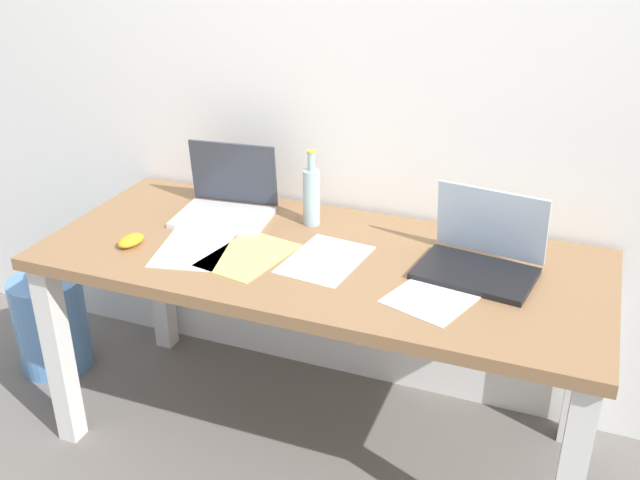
{
  "coord_description": "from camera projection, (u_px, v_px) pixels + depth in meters",
  "views": [
    {
      "loc": [
        0.73,
        -1.88,
        1.76
      ],
      "look_at": [
        0.0,
        0.0,
        0.78
      ],
      "focal_mm": 40.77,
      "sensor_mm": 36.0,
      "label": 1
    }
  ],
  "objects": [
    {
      "name": "laptop_right",
      "position": [
        481.0,
        255.0,
        2.15
      ],
      "size": [
        0.37,
        0.29,
        0.24
      ],
      "color": "black",
      "rests_on": "desk"
    },
    {
      "name": "computer_mouse",
      "position": [
        131.0,
        240.0,
        2.32
      ],
      "size": [
        0.08,
        0.11,
        0.03
      ],
      "primitive_type": "ellipsoid",
      "rotation": [
        0.0,
        0.0,
        -0.16
      ],
      "color": "gold",
      "rests_on": "desk"
    },
    {
      "name": "laptop_left",
      "position": [
        227.0,
        202.0,
        2.52
      ],
      "size": [
        0.34,
        0.28,
        0.24
      ],
      "color": "silver",
      "rests_on": "desk"
    },
    {
      "name": "water_cooler_jug",
      "position": [
        51.0,
        322.0,
        2.9
      ],
      "size": [
        0.28,
        0.28,
        0.44
      ],
      "color": "#598CC6",
      "rests_on": "ground"
    },
    {
      "name": "paper_sheet_front_left",
      "position": [
        194.0,
        248.0,
        2.31
      ],
      "size": [
        0.27,
        0.33,
        0.0
      ],
      "primitive_type": "cube",
      "rotation": [
        0.0,
        0.0,
        0.22
      ],
      "color": "white",
      "rests_on": "desk"
    },
    {
      "name": "desk",
      "position": [
        320.0,
        281.0,
        2.31
      ],
      "size": [
        1.77,
        0.74,
        0.73
      ],
      "color": "olive",
      "rests_on": "ground"
    },
    {
      "name": "paper_sheet_front_right",
      "position": [
        438.0,
        293.0,
        2.05
      ],
      "size": [
        0.29,
        0.35,
        0.0
      ],
      "primitive_type": "cube",
      "rotation": [
        0.0,
        0.0,
        -0.33
      ],
      "color": "white",
      "rests_on": "desk"
    },
    {
      "name": "paper_sheet_center",
      "position": [
        325.0,
        260.0,
        2.23
      ],
      "size": [
        0.24,
        0.32,
        0.0
      ],
      "primitive_type": "cube",
      "rotation": [
        0.0,
        0.0,
        -0.11
      ],
      "color": "white",
      "rests_on": "desk"
    },
    {
      "name": "ground_plane",
      "position": [
        320.0,
        436.0,
        2.59
      ],
      "size": [
        8.0,
        8.0,
        0.0
      ],
      "primitive_type": "plane",
      "color": "slate"
    },
    {
      "name": "back_wall",
      "position": [
        368.0,
        44.0,
        2.38
      ],
      "size": [
        5.2,
        0.08,
        2.6
      ],
      "primitive_type": "cube",
      "color": "white",
      "rests_on": "ground"
    },
    {
      "name": "beer_bottle",
      "position": [
        311.0,
        195.0,
        2.43
      ],
      "size": [
        0.06,
        0.06,
        0.26
      ],
      "color": "#99B7C1",
      "rests_on": "desk"
    },
    {
      "name": "paper_yellow_folder",
      "position": [
        248.0,
        255.0,
        2.26
      ],
      "size": [
        0.26,
        0.33,
        0.0
      ],
      "primitive_type": "cube",
      "rotation": [
        0.0,
        0.0,
        -0.19
      ],
      "color": "#F4E06B",
      "rests_on": "desk"
    }
  ]
}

